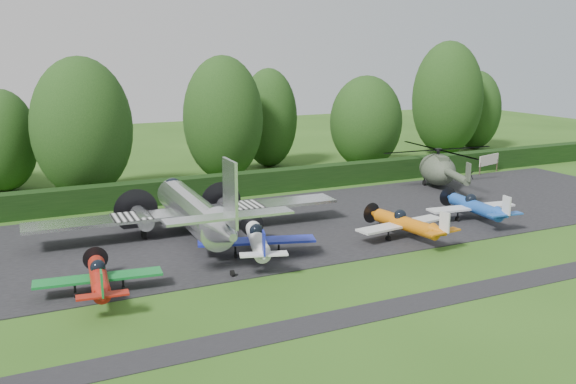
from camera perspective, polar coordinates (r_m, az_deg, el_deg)
name	(u,v)px	position (r m, az deg, el deg)	size (l,w,h in m)	color
ground	(351,269)	(38.52, 5.59, -6.80)	(160.00, 160.00, 0.00)	#274B15
apron	(279,227)	(46.91, -0.79, -3.15)	(70.00, 18.00, 0.01)	black
taxiway_verge	(412,304)	(33.90, 10.95, -9.76)	(70.00, 2.00, 0.00)	black
hedgerow	(226,196)	(56.75, -5.52, -0.40)	(90.00, 1.60, 2.00)	black
transport_plane	(194,211)	(43.99, -8.31, -1.72)	(21.97, 16.84, 7.04)	white
light_plane_red	(99,278)	(35.29, -16.47, -7.31)	(6.63, 6.97, 2.55)	#9C190E
light_plane_white	(257,240)	(39.82, -2.74, -4.31)	(7.34, 7.72, 2.82)	white
light_plane_orange	(406,223)	(44.43, 10.43, -2.76)	(7.05, 7.41, 2.71)	#C2650B
light_plane_blue	(475,206)	(50.27, 16.29, -1.24)	(7.13, 7.49, 2.74)	#1B4BA4
helicopter	(438,167)	(61.33, 13.19, 2.20)	(11.44, 13.40, 3.69)	#3B4535
sign_board	(489,161)	(69.87, 17.43, 2.67)	(3.49, 0.13, 1.96)	#3F3326
tree_1	(223,118)	(63.25, -5.78, 6.52)	(7.81, 7.81, 12.15)	black
tree_3	(269,118)	(70.07, -1.72, 6.59)	(6.16, 6.16, 10.71)	black
tree_5	(476,110)	(86.17, 16.34, 7.00)	(6.36, 6.36, 10.01)	black
tree_6	(447,99)	(80.10, 13.97, 8.05)	(8.41, 8.41, 13.65)	black
tree_7	(2,141)	(63.33, -24.05, 4.19)	(6.15, 6.15, 9.29)	black
tree_8	(366,122)	(69.96, 6.95, 6.18)	(7.78, 7.78, 9.95)	black
tree_9	(82,128)	(58.11, -17.85, 5.45)	(8.58, 8.58, 12.18)	black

